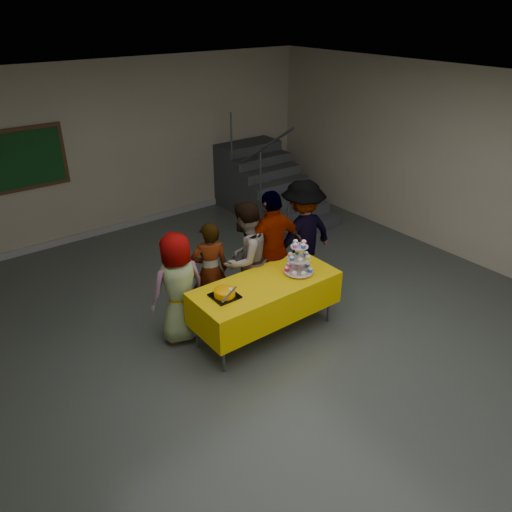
{
  "coord_description": "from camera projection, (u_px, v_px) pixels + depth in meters",
  "views": [
    {
      "loc": [
        -3.21,
        -3.38,
        3.87
      ],
      "look_at": [
        0.07,
        0.95,
        1.05
      ],
      "focal_mm": 35.0,
      "sensor_mm": 36.0,
      "label": 1
    }
  ],
  "objects": [
    {
      "name": "room_shell",
      "position": [
        307.0,
        196.0,
        4.93
      ],
      "size": [
        10.0,
        10.04,
        3.02
      ],
      "color": "#4C514C",
      "rests_on": "ground"
    },
    {
      "name": "bake_table",
      "position": [
        266.0,
        297.0,
        6.21
      ],
      "size": [
        1.88,
        0.78,
        0.77
      ],
      "color": "#595960",
      "rests_on": "ground"
    },
    {
      "name": "cupcake_stand",
      "position": [
        299.0,
        261.0,
        6.24
      ],
      "size": [
        0.38,
        0.38,
        0.44
      ],
      "color": "silver",
      "rests_on": "bake_table"
    },
    {
      "name": "bear_cake",
      "position": [
        225.0,
        292.0,
        5.79
      ],
      "size": [
        0.32,
        0.36,
        0.12
      ],
      "color": "black",
      "rests_on": "bake_table"
    },
    {
      "name": "schoolchild_a",
      "position": [
        178.0,
        288.0,
        6.08
      ],
      "size": [
        0.72,
        0.49,
        1.44
      ],
      "primitive_type": "imported",
      "rotation": [
        0.0,
        0.0,
        3.1
      ],
      "color": "#5C5D65",
      "rests_on": "ground"
    },
    {
      "name": "schoolchild_b",
      "position": [
        210.0,
        271.0,
        6.55
      ],
      "size": [
        0.58,
        0.48,
        1.37
      ],
      "primitive_type": "imported",
      "rotation": [
        0.0,
        0.0,
        2.77
      ],
      "color": "slate",
      "rests_on": "ground"
    },
    {
      "name": "schoolchild_c",
      "position": [
        245.0,
        259.0,
        6.61
      ],
      "size": [
        0.91,
        0.8,
        1.58
      ],
      "primitive_type": "imported",
      "rotation": [
        0.0,
        0.0,
        3.45
      ],
      "color": "slate",
      "rests_on": "ground"
    },
    {
      "name": "schoolchild_d",
      "position": [
        272.0,
        250.0,
        6.75
      ],
      "size": [
        1.0,
        0.45,
        1.68
      ],
      "primitive_type": "imported",
      "rotation": [
        0.0,
        0.0,
        3.1
      ],
      "color": "slate",
      "rests_on": "ground"
    },
    {
      "name": "schoolchild_e",
      "position": [
        302.0,
        236.0,
        7.15
      ],
      "size": [
        1.08,
        0.63,
        1.66
      ],
      "primitive_type": "imported",
      "rotation": [
        0.0,
        0.0,
        3.13
      ],
      "color": "slate",
      "rests_on": "ground"
    },
    {
      "name": "staircase",
      "position": [
        265.0,
        187.0,
        10.04
      ],
      "size": [
        1.3,
        2.4,
        2.04
      ],
      "color": "#424447",
      "rests_on": "ground"
    },
    {
      "name": "noticeboard",
      "position": [
        24.0,
        159.0,
        7.87
      ],
      "size": [
        1.3,
        0.05,
        1.0
      ],
      "color": "#472B16",
      "rests_on": "ground"
    }
  ]
}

